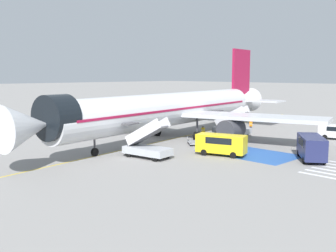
{
  "coord_description": "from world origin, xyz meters",
  "views": [
    {
      "loc": [
        -33.63,
        -35.42,
        8.18
      ],
      "look_at": [
        -0.96,
        -2.12,
        1.99
      ],
      "focal_mm": 42.0,
      "sensor_mm": 36.0,
      "label": 1
    }
  ],
  "objects_px": {
    "boarding_stairs_aft": "(231,128)",
    "baggage_cart": "(195,142)",
    "fuel_tanker": "(111,110)",
    "service_van_0": "(221,143)",
    "ground_crew_1": "(251,125)",
    "ground_crew_0": "(203,131)",
    "boarding_stairs_forward": "(147,148)",
    "airliner": "(172,109)",
    "service_van_2": "(311,146)"
  },
  "relations": [
    {
      "from": "baggage_cart",
      "to": "ground_crew_1",
      "type": "xyz_separation_m",
      "value": [
        13.19,
        1.12,
        0.72
      ]
    },
    {
      "from": "boarding_stairs_aft",
      "to": "ground_crew_0",
      "type": "xyz_separation_m",
      "value": [
        -4.64,
        1.03,
        -0.09
      ]
    },
    {
      "from": "fuel_tanker",
      "to": "service_van_2",
      "type": "xyz_separation_m",
      "value": [
        -7.31,
        -41.83,
        -0.26
      ]
    },
    {
      "from": "boarding_stairs_aft",
      "to": "ground_crew_0",
      "type": "relative_size",
      "value": 3.43
    },
    {
      "from": "service_van_2",
      "to": "ground_crew_1",
      "type": "height_order",
      "value": "service_van_2"
    },
    {
      "from": "boarding_stairs_aft",
      "to": "ground_crew_0",
      "type": "bearing_deg",
      "value": 158.61
    },
    {
      "from": "baggage_cart",
      "to": "ground_crew_1",
      "type": "height_order",
      "value": "ground_crew_1"
    },
    {
      "from": "fuel_tanker",
      "to": "boarding_stairs_forward",
      "type": "bearing_deg",
      "value": 157.17
    },
    {
      "from": "airliner",
      "to": "service_van_2",
      "type": "relative_size",
      "value": 8.6
    },
    {
      "from": "boarding_stairs_forward",
      "to": "fuel_tanker",
      "type": "xyz_separation_m",
      "value": [
        17.71,
        29.97,
        0.63
      ]
    },
    {
      "from": "boarding_stairs_aft",
      "to": "ground_crew_1",
      "type": "xyz_separation_m",
      "value": [
        4.42,
        -0.12,
        -0.02
      ]
    },
    {
      "from": "airliner",
      "to": "ground_crew_1",
      "type": "xyz_separation_m",
      "value": [
        12.33,
        -3.54,
        -2.79
      ]
    },
    {
      "from": "service_van_0",
      "to": "ground_crew_1",
      "type": "distance_m",
      "value": 17.43
    },
    {
      "from": "boarding_stairs_forward",
      "to": "service_van_2",
      "type": "distance_m",
      "value": 15.78
    },
    {
      "from": "airliner",
      "to": "ground_crew_0",
      "type": "height_order",
      "value": "airliner"
    },
    {
      "from": "ground_crew_0",
      "to": "boarding_stairs_forward",
      "type": "bearing_deg",
      "value": 54.87
    },
    {
      "from": "boarding_stairs_forward",
      "to": "fuel_tanker",
      "type": "height_order",
      "value": "boarding_stairs_forward"
    },
    {
      "from": "baggage_cart",
      "to": "service_van_0",
      "type": "bearing_deg",
      "value": -74.33
    },
    {
      "from": "service_van_0",
      "to": "ground_crew_0",
      "type": "height_order",
      "value": "service_van_0"
    },
    {
      "from": "boarding_stairs_aft",
      "to": "service_van_2",
      "type": "xyz_separation_m",
      "value": [
        -7.1,
        -14.6,
        0.37
      ]
    },
    {
      "from": "fuel_tanker",
      "to": "ground_crew_0",
      "type": "bearing_deg",
      "value": 177.27
    },
    {
      "from": "fuel_tanker",
      "to": "service_van_0",
      "type": "bearing_deg",
      "value": 169.01
    },
    {
      "from": "fuel_tanker",
      "to": "baggage_cart",
      "type": "relative_size",
      "value": 3.63
    },
    {
      "from": "service_van_0",
      "to": "baggage_cart",
      "type": "xyz_separation_m",
      "value": [
        2.72,
        5.98,
        -1.02
      ]
    },
    {
      "from": "ground_crew_0",
      "to": "ground_crew_1",
      "type": "bearing_deg",
      "value": -148.7
    },
    {
      "from": "fuel_tanker",
      "to": "baggage_cart",
      "type": "xyz_separation_m",
      "value": [
        -8.97,
        -28.47,
        -1.38
      ]
    },
    {
      "from": "ground_crew_0",
      "to": "service_van_0",
      "type": "bearing_deg",
      "value": 88.86
    },
    {
      "from": "fuel_tanker",
      "to": "airliner",
      "type": "bearing_deg",
      "value": 168.94
    },
    {
      "from": "airliner",
      "to": "ground_crew_0",
      "type": "relative_size",
      "value": 29.0
    },
    {
      "from": "boarding_stairs_forward",
      "to": "ground_crew_0",
      "type": "distance_m",
      "value": 13.4
    },
    {
      "from": "baggage_cart",
      "to": "ground_crew_1",
      "type": "relative_size",
      "value": 1.74
    },
    {
      "from": "airliner",
      "to": "baggage_cart",
      "type": "relative_size",
      "value": 15.62
    },
    {
      "from": "service_van_0",
      "to": "ground_crew_1",
      "type": "height_order",
      "value": "service_van_0"
    },
    {
      "from": "boarding_stairs_forward",
      "to": "baggage_cart",
      "type": "bearing_deg",
      "value": 0.84
    },
    {
      "from": "boarding_stairs_forward",
      "to": "ground_crew_0",
      "type": "xyz_separation_m",
      "value": [
        12.86,
        3.77,
        -0.09
      ]
    },
    {
      "from": "boarding_stairs_forward",
      "to": "airliner",
      "type": "bearing_deg",
      "value": 23.78
    },
    {
      "from": "boarding_stairs_aft",
      "to": "baggage_cart",
      "type": "distance_m",
      "value": 8.88
    },
    {
      "from": "airliner",
      "to": "service_van_2",
      "type": "distance_m",
      "value": 18.2
    },
    {
      "from": "fuel_tanker",
      "to": "ground_crew_0",
      "type": "height_order",
      "value": "fuel_tanker"
    },
    {
      "from": "service_van_0",
      "to": "ground_crew_0",
      "type": "xyz_separation_m",
      "value": [
        6.84,
        8.25,
        -0.36
      ]
    },
    {
      "from": "boarding_stairs_aft",
      "to": "airliner",
      "type": "bearing_deg",
      "value": 147.75
    },
    {
      "from": "ground_crew_1",
      "to": "boarding_stairs_forward",
      "type": "bearing_deg",
      "value": 58.66
    },
    {
      "from": "airliner",
      "to": "boarding_stairs_forward",
      "type": "xyz_separation_m",
      "value": [
        -9.6,
        -6.16,
        -2.77
      ]
    },
    {
      "from": "boarding_stairs_aft",
      "to": "service_van_0",
      "type": "relative_size",
      "value": 1.04
    },
    {
      "from": "ground_crew_1",
      "to": "service_van_2",
      "type": "bearing_deg",
      "value": 103.33
    },
    {
      "from": "service_van_2",
      "to": "baggage_cart",
      "type": "height_order",
      "value": "service_van_2"
    },
    {
      "from": "fuel_tanker",
      "to": "ground_crew_0",
      "type": "xyz_separation_m",
      "value": [
        -4.85,
        -26.2,
        -0.73
      ]
    },
    {
      "from": "boarding_stairs_aft",
      "to": "fuel_tanker",
      "type": "bearing_deg",
      "value": 80.67
    },
    {
      "from": "boarding_stairs_forward",
      "to": "service_van_0",
      "type": "bearing_deg",
      "value": -45.56
    },
    {
      "from": "boarding_stairs_aft",
      "to": "baggage_cart",
      "type": "xyz_separation_m",
      "value": [
        -8.77,
        -1.24,
        -0.74
      ]
    }
  ]
}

